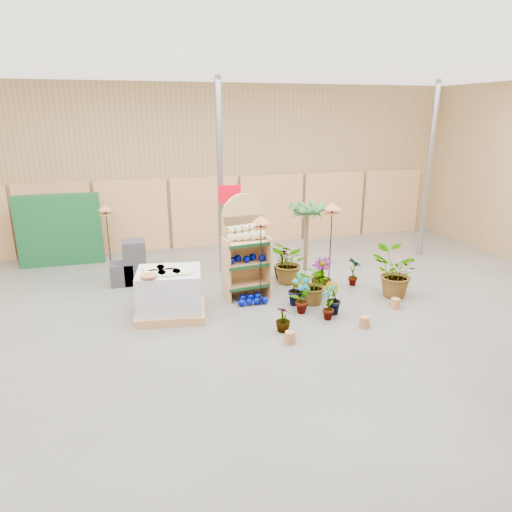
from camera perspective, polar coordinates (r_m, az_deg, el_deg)
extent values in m
cube|color=#5A5852|center=(8.05, 0.78, -10.45)|extent=(15.00, 12.00, 0.10)
cube|color=white|center=(7.16, 0.95, 24.13)|extent=(15.00, 12.00, 0.10)
cube|color=#98764A|center=(13.11, -6.67, 10.94)|extent=(15.00, 0.10, 4.50)
cylinder|color=gray|center=(12.84, 20.75, 9.81)|extent=(0.14, 0.14, 4.50)
cylinder|color=gray|center=(10.62, -4.49, 9.48)|extent=(0.14, 0.14, 4.50)
cube|color=tan|center=(13.19, -23.85, 4.09)|extent=(1.90, 0.06, 2.00)
cube|color=tan|center=(13.03, -15.13, 4.84)|extent=(1.90, 0.06, 2.00)
cube|color=tan|center=(13.18, -6.39, 5.48)|extent=(1.90, 0.06, 2.00)
cube|color=tan|center=(13.63, 1.98, 5.97)|extent=(1.90, 0.06, 2.00)
cube|color=tan|center=(14.34, 9.67, 6.32)|extent=(1.90, 0.06, 2.00)
cube|color=tan|center=(15.29, 16.54, 6.53)|extent=(1.90, 0.06, 2.00)
cube|color=tan|center=(9.61, -1.57, 0.13)|extent=(0.91, 0.19, 1.71)
cylinder|color=tan|center=(9.39, -1.62, 5.12)|extent=(0.91, 0.19, 0.91)
cube|color=tan|center=(9.55, -1.17, -3.50)|extent=(0.92, 0.60, 0.04)
cube|color=#0F3819|center=(9.32, -0.79, -4.03)|extent=(0.86, 0.13, 0.06)
cube|color=tan|center=(9.40, -1.19, -0.92)|extent=(0.92, 0.60, 0.04)
cube|color=#0F3819|center=(9.16, -0.80, -1.40)|extent=(0.86, 0.13, 0.06)
cube|color=tan|center=(9.26, -1.20, 1.74)|extent=(0.92, 0.60, 0.04)
cube|color=#0F3819|center=(9.03, -0.81, 1.32)|extent=(0.86, 0.13, 0.06)
cube|color=tan|center=(9.34, -3.76, -1.72)|extent=(0.10, 0.50, 1.31)
cube|color=tan|center=(9.54, 1.34, -1.27)|extent=(0.10, 0.50, 1.31)
sphere|color=beige|center=(9.22, -3.12, 2.36)|extent=(0.18, 0.18, 0.18)
sphere|color=beige|center=(9.19, -3.13, 3.27)|extent=(0.14, 0.14, 0.14)
sphere|color=beige|center=(9.25, -2.21, 2.46)|extent=(0.19, 0.19, 0.19)
sphere|color=beige|center=(9.21, -2.22, 3.40)|extent=(0.14, 0.14, 0.14)
sphere|color=beige|center=(9.29, -1.30, 2.55)|extent=(0.20, 0.20, 0.20)
sphere|color=beige|center=(9.25, -1.31, 3.52)|extent=(0.14, 0.14, 0.14)
sphere|color=beige|center=(9.32, -0.40, 2.65)|extent=(0.21, 0.21, 0.21)
sphere|color=beige|center=(9.28, -0.40, 3.64)|extent=(0.14, 0.14, 0.14)
sphere|color=beige|center=(9.36, 0.49, 2.74)|extent=(0.22, 0.22, 0.22)
sphere|color=beige|center=(9.32, 0.50, 3.76)|extent=(0.14, 0.14, 0.14)
sphere|color=#000989|center=(9.28, -3.09, -0.56)|extent=(0.15, 0.15, 0.15)
sphere|color=#000989|center=(9.42, -2.29, -0.26)|extent=(0.15, 0.15, 0.15)
sphere|color=#000989|center=(9.35, -1.16, -0.40)|extent=(0.15, 0.15, 0.15)
sphere|color=#000989|center=(9.50, -0.40, -0.11)|extent=(0.15, 0.15, 0.15)
sphere|color=#000989|center=(9.43, 0.74, -0.24)|extent=(0.15, 0.15, 0.15)
sphere|color=#000989|center=(9.20, -1.80, -5.88)|extent=(0.15, 0.15, 0.15)
sphere|color=#000989|center=(9.43, -1.68, -5.27)|extent=(0.15, 0.15, 0.15)
sphere|color=#000989|center=(9.23, -0.83, -5.77)|extent=(0.15, 0.15, 0.15)
sphere|color=#000989|center=(9.47, -0.73, -5.17)|extent=(0.15, 0.15, 0.15)
sphere|color=#000989|center=(9.27, 0.13, -5.67)|extent=(0.15, 0.15, 0.15)
sphere|color=#000989|center=(9.50, 0.21, -5.07)|extent=(0.15, 0.15, 0.15)
sphere|color=#000989|center=(9.31, 1.08, -5.57)|extent=(0.15, 0.15, 0.15)
cube|color=tan|center=(8.95, -10.58, -6.84)|extent=(1.41, 1.23, 0.16)
cube|color=silver|center=(8.77, -10.75, -4.14)|extent=(1.29, 1.11, 0.75)
cylinder|color=beige|center=(8.47, -12.59, -2.20)|extent=(0.43, 0.43, 0.04)
cylinder|color=beige|center=(8.49, -10.80, -2.05)|extent=(0.43, 0.43, 0.04)
cylinder|color=beige|center=(8.51, -9.01, -1.90)|extent=(0.43, 0.43, 0.04)
cylinder|color=beige|center=(8.78, -12.72, -1.52)|extent=(0.43, 0.43, 0.04)
cylinder|color=beige|center=(8.79, -10.98, -1.38)|extent=(0.43, 0.43, 0.04)
cube|color=#29282B|center=(10.73, -14.79, -1.99)|extent=(0.50, 0.50, 0.50)
cube|color=#29282B|center=(10.57, -15.00, 0.56)|extent=(0.50, 0.50, 0.50)
cube|color=#29282B|center=(10.73, -16.39, -2.12)|extent=(0.50, 0.50, 0.50)
cube|color=#125026|center=(12.49, -23.31, 2.99)|extent=(2.00, 0.30, 1.80)
cylinder|color=gray|center=(10.38, -3.26, 2.84)|extent=(0.05, 0.05, 2.20)
cube|color=red|center=(10.15, -3.30, 7.70)|extent=(0.50, 0.03, 0.40)
cylinder|color=black|center=(8.97, 0.60, -1.46)|extent=(0.02, 0.02, 1.62)
cylinder|color=#B06840|center=(8.74, 0.61, 3.57)|extent=(0.30, 0.30, 0.02)
cone|color=#B06840|center=(8.70, 0.62, 4.66)|extent=(0.34, 0.34, 0.14)
cylinder|color=black|center=(9.79, 9.24, 0.31)|extent=(0.02, 0.02, 1.73)
cylinder|color=#B06840|center=(9.58, 9.49, 5.27)|extent=(0.30, 0.30, 0.02)
cone|color=#B06840|center=(9.54, 9.54, 6.26)|extent=(0.34, 0.34, 0.14)
cylinder|color=black|center=(11.56, -17.91, 1.54)|extent=(0.02, 0.02, 1.42)
cylinder|color=#B06840|center=(11.40, -18.24, 4.98)|extent=(0.30, 0.30, 0.02)
cone|color=#B06840|center=(11.37, -18.32, 5.82)|extent=(0.34, 0.34, 0.14)
cylinder|color=brown|center=(11.13, 6.27, 1.71)|extent=(0.10, 0.10, 1.43)
imported|color=#2D642E|center=(8.82, 5.71, -4.73)|extent=(0.49, 0.41, 0.80)
imported|color=#2D642E|center=(9.20, 5.15, -4.19)|extent=(0.47, 0.47, 0.67)
imported|color=#2D642E|center=(9.28, 7.40, -3.51)|extent=(0.98, 0.99, 0.83)
imported|color=#2D642E|center=(9.86, 8.18, -2.45)|extent=(0.61, 0.61, 0.78)
imported|color=#2D642E|center=(10.42, 12.12, -1.87)|extent=(0.32, 0.41, 0.68)
imported|color=#2D642E|center=(9.92, 1.15, -2.78)|extent=(0.36, 0.31, 0.57)
imported|color=#2D642E|center=(10.30, 4.21, -0.82)|extent=(0.97, 1.06, 0.99)
imported|color=#2D642E|center=(8.15, 3.41, -7.85)|extent=(0.38, 0.38, 0.48)
imported|color=#2D642E|center=(8.65, 9.02, -5.70)|extent=(0.33, 0.41, 0.69)
imported|color=#2D642E|center=(8.91, 9.50, -5.27)|extent=(0.43, 0.44, 0.62)
imported|color=#2D642E|center=(9.95, 16.81, -2.02)|extent=(1.24, 1.21, 1.05)
imported|color=#2D642E|center=(10.61, 3.36, -0.93)|extent=(0.59, 0.59, 0.75)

